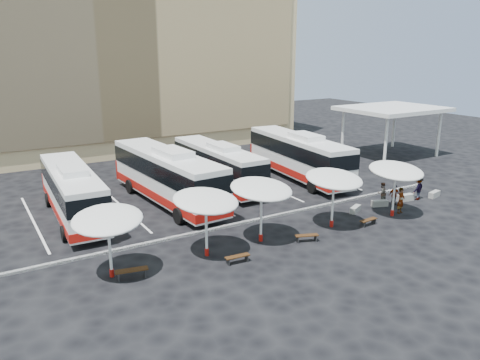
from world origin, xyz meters
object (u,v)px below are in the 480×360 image
bus_0 (72,191)px  passenger_3 (418,188)px  bus_2 (217,164)px  bus_3 (298,155)px  sunshade_4 (396,171)px  sunshade_0 (107,220)px  wood_bench_3 (368,221)px  conc_bench_1 (380,203)px  bus_1 (167,174)px  sunshade_1 (206,201)px  wood_bench_0 (132,272)px  passenger_0 (401,200)px  wood_bench_1 (237,257)px  conc_bench_0 (355,209)px  sunshade_3 (334,179)px  conc_bench_2 (405,198)px  passenger_2 (394,195)px  wood_bench_2 (307,236)px  sunshade_2 (261,189)px  passenger_1 (382,193)px  conc_bench_3 (434,194)px

bus_0 → passenger_3: bearing=-19.4°
bus_2 → bus_3: bearing=-10.4°
bus_0 → sunshade_4: 21.73m
sunshade_0 → sunshade_4: 19.13m
bus_0 → wood_bench_3: 19.69m
sunshade_4 → wood_bench_3: 4.01m
conc_bench_1 → bus_1: bearing=145.7°
sunshade_1 → wood_bench_0: sunshade_1 is taller
passenger_0 → wood_bench_3: bearing=175.4°
wood_bench_1 → conc_bench_0: bearing=13.4°
bus_3 → sunshade_3: bearing=-111.5°
wood_bench_1 → conc_bench_0: conc_bench_0 is taller
conc_bench_1 → conc_bench_2: 2.65m
bus_2 → sunshade_4: 14.28m
bus_1 → sunshade_1: bus_1 is taller
passenger_2 → passenger_3: size_ratio=0.83×
bus_0 → sunshade_4: bus_0 is taller
wood_bench_0 → bus_0: bearing=92.6°
sunshade_3 → wood_bench_0: (-13.34, -0.25, -2.81)m
wood_bench_2 → sunshade_1: bearing=167.3°
bus_2 → sunshade_2: 11.99m
sunshade_3 → wood_bench_3: sunshade_3 is taller
bus_1 → passenger_1: 15.95m
conc_bench_0 → bus_1: bearing=139.8°
sunshade_0 → sunshade_2: 8.93m
sunshade_0 → passenger_3: size_ratio=2.47×
passenger_3 → conc_bench_3: bearing=158.2°
sunshade_1 → wood_bench_0: 5.28m
bus_1 → sunshade_2: bus_1 is taller
bus_0 → bus_3: bus_3 is taller
wood_bench_1 → conc_bench_3: bearing=6.3°
wood_bench_0 → passenger_0: passenger_0 is taller
conc_bench_1 → wood_bench_1: bearing=-168.7°
bus_3 → sunshade_0: size_ratio=2.94×
sunshade_1 → sunshade_3: bearing=-1.6°
conc_bench_0 → conc_bench_3: 7.78m
bus_2 → wood_bench_2: (-1.01, -12.95, -1.59)m
sunshade_3 → conc_bench_2: size_ratio=2.84×
wood_bench_3 → conc_bench_0: bearing=64.1°
bus_3 → conc_bench_2: (3.01, -9.31, -1.88)m
wood_bench_1 → bus_1: bearing=86.0°
wood_bench_2 → conc_bench_1: 9.00m
wood_bench_1 → passenger_0: (13.82, 0.99, 0.59)m
bus_1 → wood_bench_0: bus_1 is taller
conc_bench_2 → passenger_1: (-2.00, 0.51, 0.55)m
bus_1 → passenger_2: 16.75m
passenger_1 → passenger_2: (0.50, -0.71, -0.03)m
sunshade_4 → passenger_3: sunshade_4 is taller
sunshade_1 → wood_bench_0: bearing=-173.6°
bus_2 → passenger_2: bearing=-50.8°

